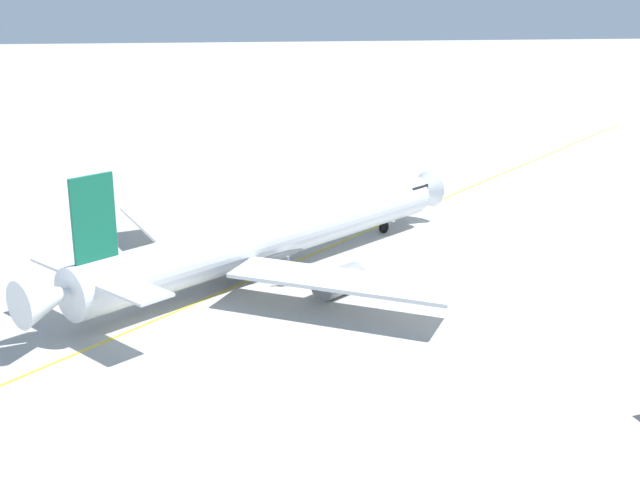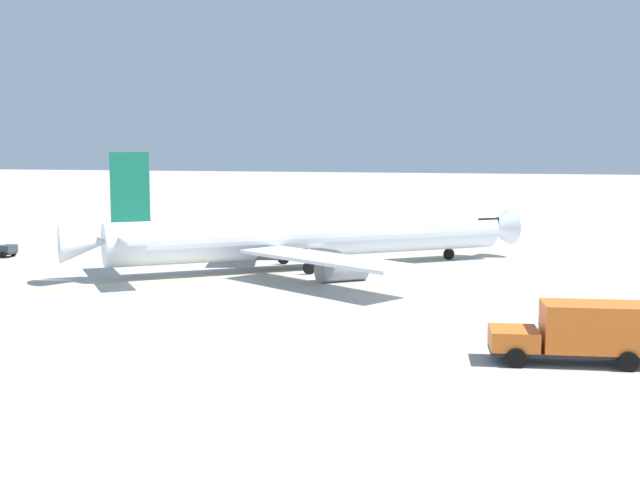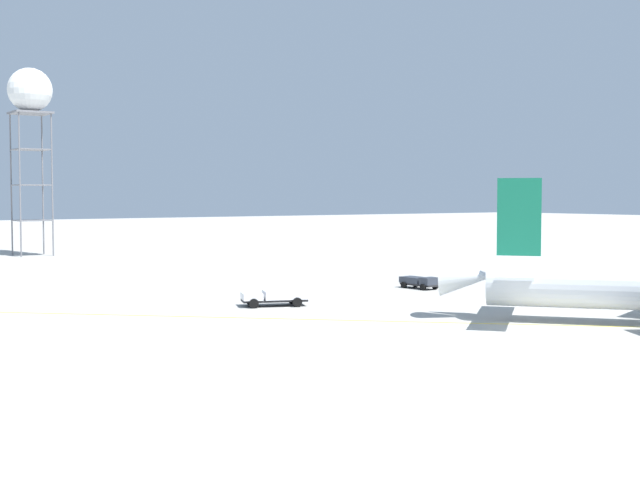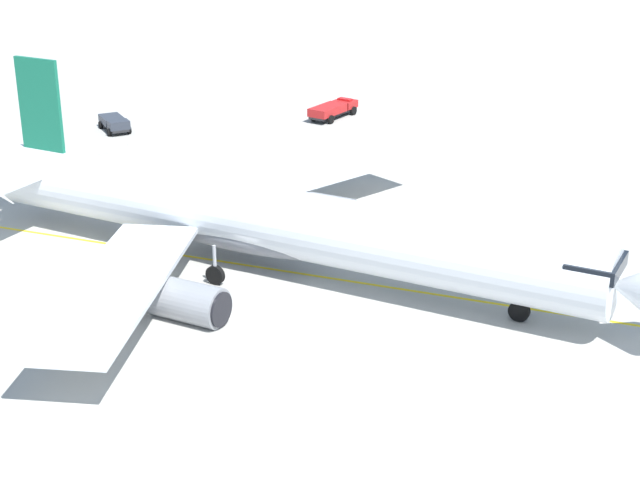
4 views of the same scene
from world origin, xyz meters
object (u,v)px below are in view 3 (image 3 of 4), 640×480
ops_pickup_truck (569,273)px  radar_tower (30,96)px  baggage_truck_truck (419,282)px  pushback_tug_truck (276,296)px

ops_pickup_truck → radar_tower: radar_tower is taller
baggage_truck_truck → pushback_tug_truck: 19.01m
ops_pickup_truck → baggage_truck_truck: bearing=137.2°
pushback_tug_truck → radar_tower: bearing=-68.6°
pushback_tug_truck → radar_tower: (72.54, -0.74, 23.83)m
baggage_truck_truck → ops_pickup_truck: ops_pickup_truck is taller
baggage_truck_truck → radar_tower: bearing=-169.2°
ops_pickup_truck → radar_tower: 85.01m
pushback_tug_truck → ops_pickup_truck: 37.69m
radar_tower → ops_pickup_truck: bearing=-153.1°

